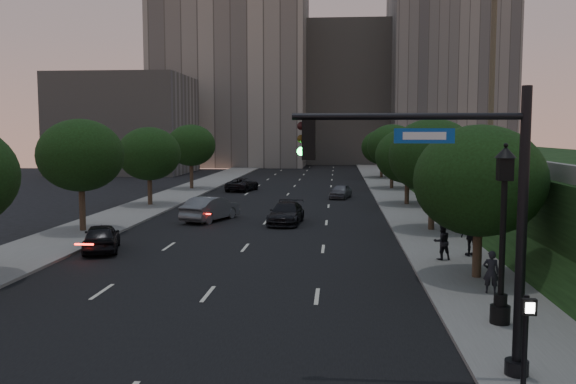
# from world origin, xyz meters

# --- Properties ---
(ground) EXTENTS (160.00, 160.00, 0.00)m
(ground) POSITION_xyz_m (0.00, 0.00, 0.00)
(ground) COLOR black
(ground) RESTS_ON ground
(road_surface) EXTENTS (16.00, 140.00, 0.02)m
(road_surface) POSITION_xyz_m (0.00, 30.00, 0.01)
(road_surface) COLOR black
(road_surface) RESTS_ON ground
(sidewalk_right) EXTENTS (4.50, 140.00, 0.15)m
(sidewalk_right) POSITION_xyz_m (10.25, 30.00, 0.07)
(sidewalk_right) COLOR slate
(sidewalk_right) RESTS_ON ground
(sidewalk_left) EXTENTS (4.50, 140.00, 0.15)m
(sidewalk_left) POSITION_xyz_m (-10.25, 30.00, 0.07)
(sidewalk_left) COLOR slate
(sidewalk_left) RESTS_ON ground
(parapet_wall) EXTENTS (0.35, 90.00, 0.70)m
(parapet_wall) POSITION_xyz_m (13.50, 28.00, 4.35)
(parapet_wall) COLOR slate
(parapet_wall) RESTS_ON embankment
(office_block_left) EXTENTS (26.00, 20.00, 32.00)m
(office_block_left) POSITION_xyz_m (-14.00, 92.00, 16.00)
(office_block_left) COLOR gray
(office_block_left) RESTS_ON ground
(office_block_mid) EXTENTS (22.00, 18.00, 26.00)m
(office_block_mid) POSITION_xyz_m (6.00, 102.00, 13.00)
(office_block_mid) COLOR gray
(office_block_mid) RESTS_ON ground
(office_block_right) EXTENTS (20.00, 22.00, 36.00)m
(office_block_right) POSITION_xyz_m (24.00, 96.00, 18.00)
(office_block_right) COLOR gray
(office_block_right) RESTS_ON ground
(office_block_filler) EXTENTS (18.00, 16.00, 14.00)m
(office_block_filler) POSITION_xyz_m (-26.00, 70.00, 7.00)
(office_block_filler) COLOR gray
(office_block_filler) RESTS_ON ground
(tree_right_a) EXTENTS (5.20, 5.20, 6.24)m
(tree_right_a) POSITION_xyz_m (10.30, 8.00, 4.02)
(tree_right_a) COLOR #38281C
(tree_right_a) RESTS_ON ground
(tree_right_b) EXTENTS (5.20, 5.20, 6.74)m
(tree_right_b) POSITION_xyz_m (10.30, 20.00, 4.52)
(tree_right_b) COLOR #38281C
(tree_right_b) RESTS_ON ground
(tree_right_c) EXTENTS (5.20, 5.20, 6.24)m
(tree_right_c) POSITION_xyz_m (10.30, 33.00, 4.02)
(tree_right_c) COLOR #38281C
(tree_right_c) RESTS_ON ground
(tree_right_d) EXTENTS (5.20, 5.20, 6.74)m
(tree_right_d) POSITION_xyz_m (10.30, 47.00, 4.52)
(tree_right_d) COLOR #38281C
(tree_right_d) RESTS_ON ground
(tree_right_e) EXTENTS (5.20, 5.20, 6.24)m
(tree_right_e) POSITION_xyz_m (10.30, 62.00, 4.02)
(tree_right_e) COLOR #38281C
(tree_right_e) RESTS_ON ground
(tree_left_b) EXTENTS (5.00, 5.00, 6.71)m
(tree_left_b) POSITION_xyz_m (-10.30, 18.00, 4.58)
(tree_left_b) COLOR #38281C
(tree_left_b) RESTS_ON ground
(tree_left_c) EXTENTS (5.00, 5.00, 6.34)m
(tree_left_c) POSITION_xyz_m (-10.30, 31.00, 4.21)
(tree_left_c) COLOR #38281C
(tree_left_c) RESTS_ON ground
(tree_left_d) EXTENTS (5.00, 5.00, 6.71)m
(tree_left_d) POSITION_xyz_m (-10.30, 45.00, 4.58)
(tree_left_d) COLOR #38281C
(tree_left_d) RESTS_ON ground
(traffic_signal_mast) EXTENTS (5.68, 0.56, 7.00)m
(traffic_signal_mast) POSITION_xyz_m (7.93, -2.03, 3.67)
(traffic_signal_mast) COLOR black
(traffic_signal_mast) RESTS_ON ground
(street_lamp) EXTENTS (0.64, 0.64, 5.62)m
(street_lamp) POSITION_xyz_m (9.66, 1.96, 2.63)
(street_lamp) COLOR black
(street_lamp) RESTS_ON ground
(pedestrian_signal) EXTENTS (0.30, 0.33, 2.50)m
(pedestrian_signal) POSITION_xyz_m (8.72, -3.62, 1.57)
(pedestrian_signal) COLOR black
(pedestrian_signal) RESTS_ON ground
(sedan_near_left) EXTENTS (2.82, 4.47, 1.42)m
(sedan_near_left) POSITION_xyz_m (-7.00, 12.56, 0.71)
(sedan_near_left) COLOR black
(sedan_near_left) RESTS_ON ground
(sedan_mid_left) EXTENTS (3.35, 5.32, 1.65)m
(sedan_mid_left) POSITION_xyz_m (-3.76, 23.37, 0.83)
(sedan_mid_left) COLOR #54575C
(sedan_mid_left) RESTS_ON ground
(sedan_far_left) EXTENTS (3.14, 5.13, 1.33)m
(sedan_far_left) POSITION_xyz_m (-4.86, 44.02, 0.66)
(sedan_far_left) COLOR black
(sedan_far_left) RESTS_ON ground
(sedan_near_right) EXTENTS (2.30, 4.94, 1.40)m
(sedan_near_right) POSITION_xyz_m (1.40, 22.41, 0.70)
(sedan_near_right) COLOR black
(sedan_near_right) RESTS_ON ground
(sedan_far_right) EXTENTS (2.29, 4.00, 1.28)m
(sedan_far_right) POSITION_xyz_m (5.00, 37.96, 0.64)
(sedan_far_right) COLOR #57585F
(sedan_far_right) RESTS_ON ground
(pedestrian_a) EXTENTS (0.64, 0.49, 1.56)m
(pedestrian_a) POSITION_xyz_m (10.24, 5.49, 0.93)
(pedestrian_a) COLOR black
(pedestrian_a) RESTS_ON sidewalk_right
(pedestrian_b) EXTENTS (0.95, 0.84, 1.66)m
(pedestrian_b) POSITION_xyz_m (9.46, 11.27, 0.98)
(pedestrian_b) COLOR black
(pedestrian_b) RESTS_ON sidewalk_right
(pedestrian_c) EXTENTS (1.22, 0.83, 1.92)m
(pedestrian_c) POSITION_xyz_m (11.00, 12.23, 1.11)
(pedestrian_c) COLOR black
(pedestrian_c) RESTS_ON sidewalk_right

